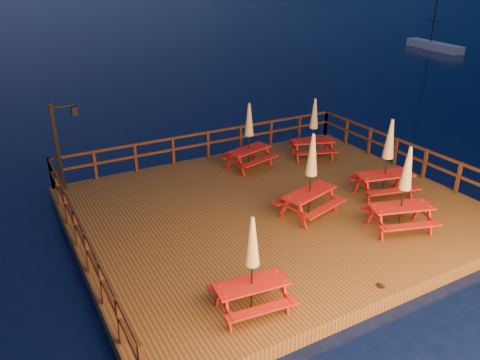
{
  "coord_description": "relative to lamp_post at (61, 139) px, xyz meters",
  "views": [
    {
      "loc": [
        -7.28,
        -10.9,
        7.21
      ],
      "look_at": [
        -0.91,
        0.6,
        1.29
      ],
      "focal_mm": 35.0,
      "sensor_mm": 36.0,
      "label": 1
    }
  ],
  "objects": [
    {
      "name": "picnic_table_1",
      "position": [
        6.02,
        -5.47,
        -0.45
      ],
      "size": [
        2.15,
        1.93,
        2.59
      ],
      "rotation": [
        0.0,
        0.0,
        0.28
      ],
      "color": "maroon",
      "rests_on": "deck"
    },
    {
      "name": "lamp_post",
      "position": [
        0.0,
        0.0,
        0.0
      ],
      "size": [
        0.85,
        0.18,
        3.0
      ],
      "color": "black",
      "rests_on": "deck"
    },
    {
      "name": "picnic_table_4",
      "position": [
        8.95,
        -5.59,
        -0.44
      ],
      "size": [
        2.14,
        1.9,
        2.61
      ],
      "rotation": [
        0.0,
        0.0,
        -0.25
      ],
      "color": "maroon",
      "rests_on": "deck"
    },
    {
      "name": "picnic_table_5",
      "position": [
        6.3,
        -1.35,
        -0.51
      ],
      "size": [
        2.04,
        1.82,
        2.47
      ],
      "rotation": [
        0.0,
        0.0,
        0.26
      ],
      "color": "maroon",
      "rests_on": "deck"
    },
    {
      "name": "ground",
      "position": [
        5.39,
        -4.55,
        -2.2
      ],
      "size": [
        500.0,
        500.0,
        0.0
      ],
      "primitive_type": "plane",
      "color": "black",
      "rests_on": "ground"
    },
    {
      "name": "picnic_table_3",
      "position": [
        8.99,
        -1.68,
        -0.56
      ],
      "size": [
        2.02,
        1.84,
        2.39
      ],
      "rotation": [
        0.0,
        0.0,
        -0.33
      ],
      "color": "maroon",
      "rests_on": "deck"
    },
    {
      "name": "railing",
      "position": [
        5.39,
        -2.77,
        -1.03
      ],
      "size": [
        11.8,
        9.75,
        1.1
      ],
      "color": "#331D10",
      "rests_on": "deck"
    },
    {
      "name": "deck_piles",
      "position": [
        5.39,
        -4.55,
        -2.5
      ],
      "size": [
        11.44,
        9.44,
        1.4
      ],
      "color": "#331D10",
      "rests_on": "ground"
    },
    {
      "name": "sailboat",
      "position": [
        37.87,
        16.78,
        -1.84
      ],
      "size": [
        2.58,
        7.21,
        10.57
      ],
      "rotation": [
        0.0,
        0.0,
        -0.2
      ],
      "color": "white",
      "rests_on": "ground"
    },
    {
      "name": "picnic_table_0",
      "position": [
        7.74,
        -7.45,
        -0.48
      ],
      "size": [
        2.12,
        1.92,
        2.52
      ],
      "rotation": [
        0.0,
        0.0,
        -0.31
      ],
      "color": "maroon",
      "rests_on": "deck"
    },
    {
      "name": "picnic_table_2",
      "position": [
        2.3,
        -8.4,
        -0.6
      ],
      "size": [
        1.74,
        1.49,
        2.31
      ],
      "rotation": [
        0.0,
        0.0,
        -0.11
      ],
      "color": "maroon",
      "rests_on": "deck"
    },
    {
      "name": "deck",
      "position": [
        5.39,
        -4.55,
        -2.0
      ],
      "size": [
        12.0,
        10.0,
        0.4
      ],
      "primitive_type": "cube",
      "color": "#4A2817",
      "rests_on": "ground"
    }
  ]
}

